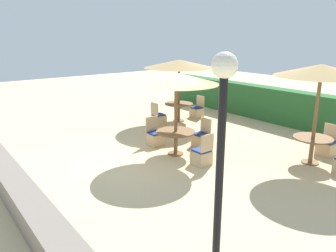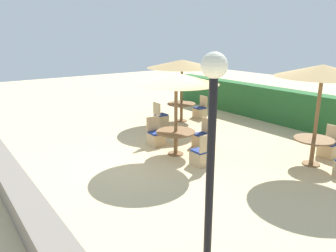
{
  "view_description": "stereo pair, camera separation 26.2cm",
  "coord_description": "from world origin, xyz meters",
  "px_view_note": "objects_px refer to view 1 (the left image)",
  "views": [
    {
      "loc": [
        7.41,
        -5.12,
        3.54
      ],
      "look_at": [
        0.0,
        0.6,
        0.9
      ],
      "focal_mm": 35.0,
      "sensor_mm": 36.0,
      "label": 1
    },
    {
      "loc": [
        7.56,
        -4.91,
        3.54
      ],
      "look_at": [
        0.0,
        0.6,
        0.9
      ],
      "focal_mm": 35.0,
      "sensor_mm": 36.0,
      "label": 2
    }
  ],
  "objects_px": {
    "parasol_center": "(176,79)",
    "round_table_back_right": "(312,143)",
    "round_table_back_left": "(179,107)",
    "round_table_center": "(176,136)",
    "patio_chair_back_left_south": "(158,119)",
    "patio_chair_center_east": "(202,156)",
    "parasol_back_right": "(321,71)",
    "lamp_post": "(222,123)",
    "parasol_back_left": "(179,64)",
    "patio_chair_back_left_north": "(197,111)",
    "patio_chair_center_north": "(201,139)",
    "patio_chair_center_west": "(155,137)",
    "patio_chair_back_right_north": "(327,147)"
  },
  "relations": [
    {
      "from": "patio_chair_back_left_south",
      "to": "round_table_back_right",
      "type": "relative_size",
      "value": 0.87
    },
    {
      "from": "parasol_back_right",
      "to": "patio_chair_back_left_north",
      "type": "bearing_deg",
      "value": 169.85
    },
    {
      "from": "round_table_center",
      "to": "patio_chair_center_north",
      "type": "bearing_deg",
      "value": 91.71
    },
    {
      "from": "round_table_back_left",
      "to": "parasol_center",
      "type": "bearing_deg",
      "value": -40.82
    },
    {
      "from": "patio_chair_center_east",
      "to": "patio_chair_back_left_north",
      "type": "xyz_separation_m",
      "value": [
        -4.12,
        3.6,
        0.0
      ]
    },
    {
      "from": "round_table_center",
      "to": "round_table_back_right",
      "type": "xyz_separation_m",
      "value": [
        2.89,
        2.59,
        0.0
      ]
    },
    {
      "from": "patio_chair_center_west",
      "to": "patio_chair_back_right_north",
      "type": "bearing_deg",
      "value": 132.29
    },
    {
      "from": "patio_chair_back_left_north",
      "to": "parasol_back_left",
      "type": "bearing_deg",
      "value": 91.54
    },
    {
      "from": "patio_chair_center_north",
      "to": "parasol_back_right",
      "type": "relative_size",
      "value": 0.33
    },
    {
      "from": "round_table_back_right",
      "to": "round_table_center",
      "type": "bearing_deg",
      "value": -138.07
    },
    {
      "from": "lamp_post",
      "to": "patio_chair_back_left_north",
      "type": "xyz_separation_m",
      "value": [
        -7.3,
        6.3,
        -2.09
      ]
    },
    {
      "from": "round_table_back_left",
      "to": "parasol_back_right",
      "type": "height_order",
      "value": "parasol_back_right"
    },
    {
      "from": "patio_chair_center_east",
      "to": "round_table_back_right",
      "type": "bearing_deg",
      "value": -35.11
    },
    {
      "from": "lamp_post",
      "to": "patio_chair_back_right_north",
      "type": "bearing_deg",
      "value": 103.09
    },
    {
      "from": "patio_chair_center_east",
      "to": "parasol_back_right",
      "type": "distance_m",
      "value": 3.89
    },
    {
      "from": "parasol_center",
      "to": "parasol_back_left",
      "type": "bearing_deg",
      "value": 139.18
    },
    {
      "from": "patio_chair_back_left_south",
      "to": "patio_chair_back_right_north",
      "type": "xyz_separation_m",
      "value": [
        5.82,
        2.03,
        0.0
      ]
    },
    {
      "from": "round_table_center",
      "to": "patio_chair_back_left_south",
      "type": "distance_m",
      "value": 3.37
    },
    {
      "from": "patio_chair_center_east",
      "to": "patio_chair_center_west",
      "type": "relative_size",
      "value": 1.0
    },
    {
      "from": "lamp_post",
      "to": "round_table_back_right",
      "type": "height_order",
      "value": "lamp_post"
    },
    {
      "from": "round_table_center",
      "to": "parasol_back_left",
      "type": "height_order",
      "value": "parasol_back_left"
    },
    {
      "from": "patio_chair_center_west",
      "to": "parasol_center",
      "type": "bearing_deg",
      "value": 89.91
    },
    {
      "from": "patio_chair_back_left_north",
      "to": "round_table_back_right",
      "type": "xyz_separation_m",
      "value": [
        5.91,
        -1.06,
        0.33
      ]
    },
    {
      "from": "patio_chair_center_east",
      "to": "round_table_center",
      "type": "bearing_deg",
      "value": 92.61
    },
    {
      "from": "patio_chair_center_east",
      "to": "parasol_back_right",
      "type": "xyz_separation_m",
      "value": [
        1.79,
        2.54,
        2.34
      ]
    },
    {
      "from": "round_table_back_left",
      "to": "patio_chair_center_west",
      "type": "bearing_deg",
      "value": -53.35
    },
    {
      "from": "patio_chair_center_north",
      "to": "patio_chair_back_left_south",
      "type": "height_order",
      "value": "same"
    },
    {
      "from": "patio_chair_back_right_north",
      "to": "patio_chair_back_left_north",
      "type": "bearing_deg",
      "value": -0.91
    },
    {
      "from": "round_table_back_right",
      "to": "patio_chair_back_right_north",
      "type": "distance_m",
      "value": 1.02
    },
    {
      "from": "patio_chair_center_west",
      "to": "patio_chair_back_right_north",
      "type": "height_order",
      "value": "same"
    },
    {
      "from": "parasol_back_left",
      "to": "round_table_back_right",
      "type": "bearing_deg",
      "value": 0.09
    },
    {
      "from": "patio_chair_center_east",
      "to": "round_table_back_left",
      "type": "bearing_deg",
      "value": 58.23
    },
    {
      "from": "patio_chair_center_east",
      "to": "patio_chair_center_west",
      "type": "bearing_deg",
      "value": 91.28
    },
    {
      "from": "parasol_center",
      "to": "round_table_center",
      "type": "xyz_separation_m",
      "value": [
        -0.0,
        -0.0,
        -1.71
      ]
    },
    {
      "from": "round_table_back_left",
      "to": "round_table_center",
      "type": "bearing_deg",
      "value": -40.82
    },
    {
      "from": "lamp_post",
      "to": "parasol_back_left",
      "type": "xyz_separation_m",
      "value": [
        -7.27,
        5.24,
        0.02
      ]
    },
    {
      "from": "lamp_post",
      "to": "patio_chair_back_right_north",
      "type": "relative_size",
      "value": 3.57
    },
    {
      "from": "lamp_post",
      "to": "round_table_center",
      "type": "relative_size",
      "value": 2.83
    },
    {
      "from": "patio_chair_back_left_north",
      "to": "patio_chair_back_right_north",
      "type": "bearing_deg",
      "value": 179.09
    },
    {
      "from": "parasol_center",
      "to": "round_table_back_right",
      "type": "distance_m",
      "value": 4.24
    },
    {
      "from": "patio_chair_back_left_north",
      "to": "patio_chair_back_right_north",
      "type": "height_order",
      "value": "same"
    },
    {
      "from": "lamp_post",
      "to": "patio_chair_center_west",
      "type": "xyz_separation_m",
      "value": [
        -5.35,
        2.65,
        -2.09
      ]
    },
    {
      "from": "parasol_center",
      "to": "patio_chair_back_right_north",
      "type": "distance_m",
      "value": 4.99
    },
    {
      "from": "parasol_back_left",
      "to": "round_table_back_right",
      "type": "xyz_separation_m",
      "value": [
        5.88,
        0.01,
        -1.78
      ]
    },
    {
      "from": "patio_chair_center_north",
      "to": "parasol_center",
      "type": "bearing_deg",
      "value": 91.71
    },
    {
      "from": "parasol_center",
      "to": "patio_chair_center_west",
      "type": "distance_m",
      "value": 2.3
    },
    {
      "from": "patio_chair_center_north",
      "to": "round_table_back_right",
      "type": "relative_size",
      "value": 0.87
    },
    {
      "from": "round_table_back_left",
      "to": "patio_chair_back_left_south",
      "type": "relative_size",
      "value": 1.26
    },
    {
      "from": "lamp_post",
      "to": "parasol_back_right",
      "type": "xyz_separation_m",
      "value": [
        -1.4,
        5.25,
        0.25
      ]
    },
    {
      "from": "patio_chair_back_left_north",
      "to": "patio_chair_center_west",
      "type": "bearing_deg",
      "value": 118.12
    }
  ]
}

